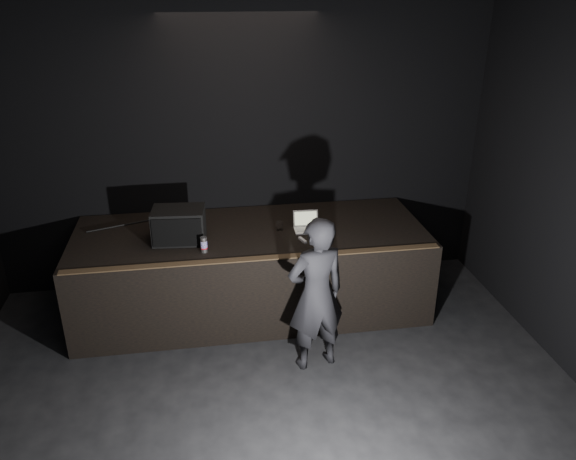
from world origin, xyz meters
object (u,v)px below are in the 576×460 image
Objects in this scene: stage_riser at (252,269)px; person at (316,295)px; beer_can at (204,245)px; laptop at (306,225)px; stage_monitor at (179,225)px.

stage_riser is 2.45× the size of person.
beer_can is (-0.53, -0.46, 0.58)m from stage_riser.
person is (1.05, -0.74, -0.27)m from beer_can.
person is at bearing -94.09° from laptop.
stage_monitor is at bearing -174.45° from laptop.
stage_riser is 23.54× the size of beer_can.
stage_monitor is at bearing -169.89° from stage_riser.
beer_can reaches higher than stage_riser.
laptop is at bearing -109.46° from person.
person is at bearing -66.54° from stage_riser.
stage_riser is 6.80× the size of stage_monitor.
stage_monitor is 0.42m from beer_can.
beer_can is at bearing -48.62° from person.
laptop is (0.64, -0.05, 0.55)m from stage_riser.
stage_riser is at bearing 40.87° from beer_can.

